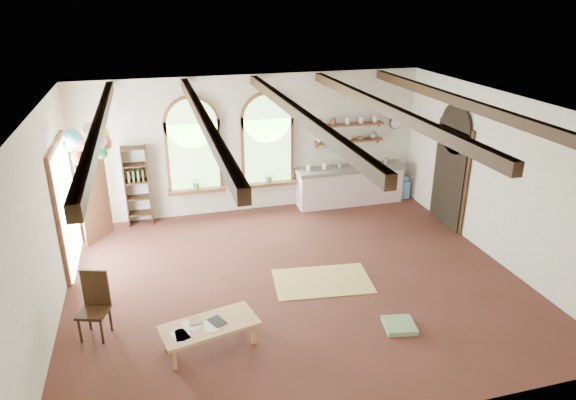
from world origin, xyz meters
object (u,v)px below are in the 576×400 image
object	(u,v)px
side_chair	(95,319)
balloon_cluster	(88,143)
coffee_table	(209,327)
kitchen_counter	(349,185)

from	to	relation	value
side_chair	balloon_cluster	xyz separation A→B (m)	(-0.03, 2.61, 2.03)
coffee_table	side_chair	size ratio (longest dim) A/B	1.45
kitchen_counter	balloon_cluster	bearing A→B (deg)	-166.69
kitchen_counter	balloon_cluster	world-z (taller)	balloon_cluster
kitchen_counter	balloon_cluster	distance (m)	6.15
kitchen_counter	side_chair	size ratio (longest dim) A/B	2.57
balloon_cluster	side_chair	bearing A→B (deg)	-89.37
side_chair	kitchen_counter	bearing A→B (deg)	34.86
kitchen_counter	coffee_table	distance (m)	6.19
kitchen_counter	side_chair	bearing A→B (deg)	-145.14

